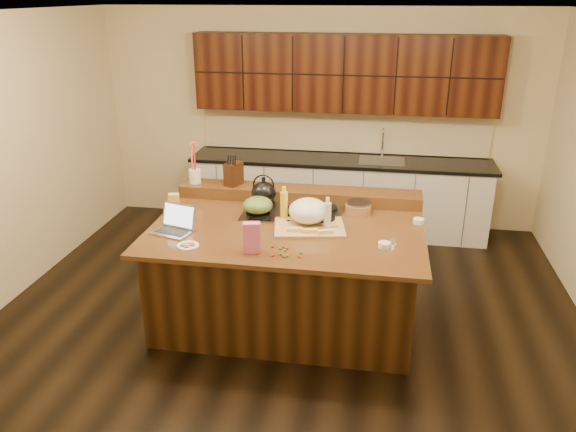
# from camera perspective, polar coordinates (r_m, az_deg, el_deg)

# --- Properties ---
(room) EXTENTS (5.52, 5.02, 2.72)m
(room) POSITION_cam_1_polar(r_m,az_deg,el_deg) (4.81, -0.10, 3.65)
(room) COLOR black
(room) RESTS_ON ground
(island) EXTENTS (2.40, 1.60, 0.92)m
(island) POSITION_cam_1_polar(r_m,az_deg,el_deg) (5.16, -0.09, -5.74)
(island) COLOR black
(island) RESTS_ON ground
(back_ledge) EXTENTS (2.40, 0.30, 0.12)m
(back_ledge) POSITION_cam_1_polar(r_m,az_deg,el_deg) (5.59, 1.11, 2.26)
(back_ledge) COLOR black
(back_ledge) RESTS_ON island
(cooktop) EXTENTS (0.92, 0.52, 0.05)m
(cooktop) POSITION_cam_1_polar(r_m,az_deg,el_deg) (5.23, 0.45, 0.35)
(cooktop) COLOR gray
(cooktop) RESTS_ON island
(back_counter) EXTENTS (3.70, 0.66, 2.40)m
(back_counter) POSITION_cam_1_polar(r_m,az_deg,el_deg) (7.00, 5.42, 6.26)
(back_counter) COLOR silver
(back_counter) RESTS_ON ground
(kettle) EXTENTS (0.31, 0.31, 0.21)m
(kettle) POSITION_cam_1_polar(r_m,az_deg,el_deg) (5.36, -2.49, 2.40)
(kettle) COLOR black
(kettle) RESTS_ON cooktop
(green_bowl) EXTENTS (0.30, 0.30, 0.15)m
(green_bowl) POSITION_cam_1_polar(r_m,az_deg,el_deg) (5.13, -3.08, 1.12)
(green_bowl) COLOR #4E6C2B
(green_bowl) RESTS_ON cooktop
(laptop) EXTENTS (0.39, 0.34, 0.23)m
(laptop) POSITION_cam_1_polar(r_m,az_deg,el_deg) (4.94, -11.39, -0.85)
(laptop) COLOR #B7B7BC
(laptop) RESTS_ON island
(oil_bottle) EXTENTS (0.09, 0.09, 0.27)m
(oil_bottle) POSITION_cam_1_polar(r_m,az_deg,el_deg) (5.05, -0.41, 1.00)
(oil_bottle) COLOR gold
(oil_bottle) RESTS_ON island
(vinegar_bottle) EXTENTS (0.08, 0.08, 0.25)m
(vinegar_bottle) POSITION_cam_1_polar(r_m,az_deg,el_deg) (4.86, 4.02, -0.05)
(vinegar_bottle) COLOR silver
(vinegar_bottle) RESTS_ON island
(wooden_tray) EXTENTS (0.67, 0.54, 0.25)m
(wooden_tray) POSITION_cam_1_polar(r_m,az_deg,el_deg) (4.93, 2.11, 0.14)
(wooden_tray) COLOR tan
(wooden_tray) RESTS_ON island
(ramekin_a) EXTENTS (0.11, 0.11, 0.04)m
(ramekin_a) POSITION_cam_1_polar(r_m,az_deg,el_deg) (4.62, 9.75, -2.91)
(ramekin_a) COLOR white
(ramekin_a) RESTS_ON island
(ramekin_b) EXTENTS (0.12, 0.12, 0.04)m
(ramekin_b) POSITION_cam_1_polar(r_m,az_deg,el_deg) (5.16, 13.12, -0.50)
(ramekin_b) COLOR white
(ramekin_b) RESTS_ON island
(ramekin_c) EXTENTS (0.11, 0.11, 0.04)m
(ramekin_c) POSITION_cam_1_polar(r_m,az_deg,el_deg) (5.27, 6.58, 0.46)
(ramekin_c) COLOR white
(ramekin_c) RESTS_ON island
(strainer_bowl) EXTENTS (0.26, 0.26, 0.09)m
(strainer_bowl) POSITION_cam_1_polar(r_m,az_deg,el_deg) (5.29, 7.15, 0.75)
(strainer_bowl) COLOR #996B3F
(strainer_bowl) RESTS_ON island
(kitchen_timer) EXTENTS (0.09, 0.09, 0.07)m
(kitchen_timer) POSITION_cam_1_polar(r_m,az_deg,el_deg) (4.70, 10.59, -2.37)
(kitchen_timer) COLOR silver
(kitchen_timer) RESTS_ON island
(pink_bag) EXTENTS (0.15, 0.10, 0.25)m
(pink_bag) POSITION_cam_1_polar(r_m,az_deg,el_deg) (4.44, -3.72, -2.21)
(pink_bag) COLOR #D4649D
(pink_bag) RESTS_ON island
(candy_plate) EXTENTS (0.21, 0.21, 0.01)m
(candy_plate) POSITION_cam_1_polar(r_m,az_deg,el_deg) (4.65, -10.12, -2.98)
(candy_plate) COLOR white
(candy_plate) RESTS_ON island
(package_box) EXTENTS (0.11, 0.09, 0.14)m
(package_box) POSITION_cam_1_polar(r_m,az_deg,el_deg) (5.49, -11.51, 1.54)
(package_box) COLOR #E8BB52
(package_box) RESTS_ON island
(utensil_crock) EXTENTS (0.15, 0.15, 0.14)m
(utensil_crock) POSITION_cam_1_polar(r_m,az_deg,el_deg) (5.79, -9.44, 4.03)
(utensil_crock) COLOR white
(utensil_crock) RESTS_ON back_ledge
(knife_block) EXTENTS (0.18, 0.22, 0.23)m
(knife_block) POSITION_cam_1_polar(r_m,az_deg,el_deg) (5.66, -5.55, 4.29)
(knife_block) COLOR black
(knife_block) RESTS_ON back_ledge
(gumdrop_0) EXTENTS (0.02, 0.02, 0.02)m
(gumdrop_0) POSITION_cam_1_polar(r_m,az_deg,el_deg) (4.41, -1.57, -4.03)
(gumdrop_0) COLOR red
(gumdrop_0) RESTS_ON island
(gumdrop_1) EXTENTS (0.02, 0.02, 0.02)m
(gumdrop_1) POSITION_cam_1_polar(r_m,az_deg,el_deg) (4.47, -4.49, -3.72)
(gumdrop_1) COLOR #198C26
(gumdrop_1) RESTS_ON island
(gumdrop_2) EXTENTS (0.02, 0.02, 0.02)m
(gumdrop_2) POSITION_cam_1_polar(r_m,az_deg,el_deg) (4.40, -0.47, -4.11)
(gumdrop_2) COLOR red
(gumdrop_2) RESTS_ON island
(gumdrop_3) EXTENTS (0.02, 0.02, 0.02)m
(gumdrop_3) POSITION_cam_1_polar(r_m,az_deg,el_deg) (4.46, 1.34, -3.74)
(gumdrop_3) COLOR #198C26
(gumdrop_3) RESTS_ON island
(gumdrop_4) EXTENTS (0.02, 0.02, 0.02)m
(gumdrop_4) POSITION_cam_1_polar(r_m,az_deg,el_deg) (4.56, -1.57, -3.13)
(gumdrop_4) COLOR red
(gumdrop_4) RESTS_ON island
(gumdrop_5) EXTENTS (0.02, 0.02, 0.02)m
(gumdrop_5) POSITION_cam_1_polar(r_m,az_deg,el_deg) (4.53, -4.47, -3.35)
(gumdrop_5) COLOR #198C26
(gumdrop_5) RESTS_ON island
(gumdrop_6) EXTENTS (0.02, 0.02, 0.02)m
(gumdrop_6) POSITION_cam_1_polar(r_m,az_deg,el_deg) (4.39, 1.12, -4.12)
(gumdrop_6) COLOR red
(gumdrop_6) RESTS_ON island
(gumdrop_7) EXTENTS (0.02, 0.02, 0.02)m
(gumdrop_7) POSITION_cam_1_polar(r_m,az_deg,el_deg) (4.40, -0.08, -4.06)
(gumdrop_7) COLOR #198C26
(gumdrop_7) RESTS_ON island
(gumdrop_8) EXTENTS (0.02, 0.02, 0.02)m
(gumdrop_8) POSITION_cam_1_polar(r_m,az_deg,el_deg) (4.52, -0.10, -3.32)
(gumdrop_8) COLOR red
(gumdrop_8) RESTS_ON island
(gumdrop_9) EXTENTS (0.02, 0.02, 0.02)m
(gumdrop_9) POSITION_cam_1_polar(r_m,az_deg,el_deg) (4.52, -0.81, -3.33)
(gumdrop_9) COLOR #198C26
(gumdrop_9) RESTS_ON island
(gumdrop_10) EXTENTS (0.02, 0.02, 0.02)m
(gumdrop_10) POSITION_cam_1_polar(r_m,az_deg,el_deg) (4.55, -0.41, -3.19)
(gumdrop_10) COLOR red
(gumdrop_10) RESTS_ON island
(gumdrop_11) EXTENTS (0.02, 0.02, 0.02)m
(gumdrop_11) POSITION_cam_1_polar(r_m,az_deg,el_deg) (4.49, -0.32, -3.50)
(gumdrop_11) COLOR #198C26
(gumdrop_11) RESTS_ON island
(gumdrop_12) EXTENTS (0.02, 0.02, 0.02)m
(gumdrop_12) POSITION_cam_1_polar(r_m,az_deg,el_deg) (4.44, -3.04, -3.83)
(gumdrop_12) COLOR red
(gumdrop_12) RESTS_ON island
(gumdrop_13) EXTENTS (0.02, 0.02, 0.02)m
(gumdrop_13) POSITION_cam_1_polar(r_m,az_deg,el_deg) (4.43, -0.76, -3.88)
(gumdrop_13) COLOR #198C26
(gumdrop_13) RESTS_ON island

